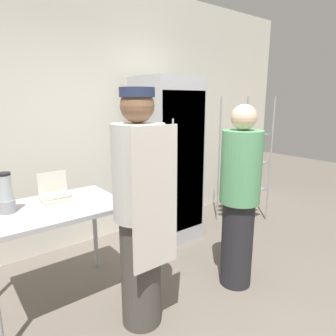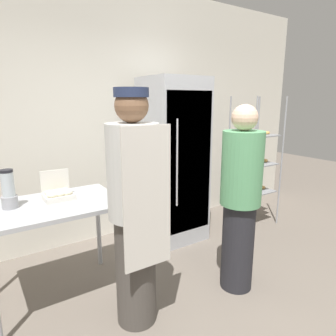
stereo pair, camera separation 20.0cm
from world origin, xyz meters
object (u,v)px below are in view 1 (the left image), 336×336
object	(u,v)px
donut_box	(57,197)
person_customer	(239,197)
blender_pitcher	(6,195)
person_baker	(140,210)
refrigerator	(167,161)
baking_rack	(245,161)

from	to	relation	value
donut_box	person_customer	size ratio (longest dim) A/B	0.15
blender_pitcher	person_baker	xyz separation A→B (m)	(0.74, -0.70, -0.08)
blender_pitcher	refrigerator	bearing A→B (deg)	11.56
baking_rack	person_baker	bearing A→B (deg)	-159.97
baking_rack	person_customer	distance (m)	1.58
person_customer	person_baker	bearing A→B (deg)	172.95
blender_pitcher	person_customer	xyz separation A→B (m)	(1.71, -0.82, -0.15)
person_baker	donut_box	bearing A→B (deg)	117.51
refrigerator	person_customer	size ratio (longest dim) A/B	1.17
baking_rack	person_baker	world-z (taller)	person_baker
baking_rack	blender_pitcher	bearing A→B (deg)	-177.73
refrigerator	blender_pitcher	size ratio (longest dim) A/B	6.30
donut_box	blender_pitcher	bearing A→B (deg)	-179.62
baking_rack	person_baker	distance (m)	2.39
blender_pitcher	person_baker	size ratio (longest dim) A/B	0.17
refrigerator	donut_box	distance (m)	1.49
baking_rack	person_customer	world-z (taller)	baking_rack
refrigerator	person_customer	bearing A→B (deg)	-95.10
donut_box	person_baker	xyz separation A→B (m)	(0.37, -0.70, 0.01)
donut_box	person_customer	xyz separation A→B (m)	(1.33, -0.82, -0.07)
baking_rack	donut_box	size ratio (longest dim) A/B	7.21
refrigerator	donut_box	xyz separation A→B (m)	(-1.44, -0.37, -0.06)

